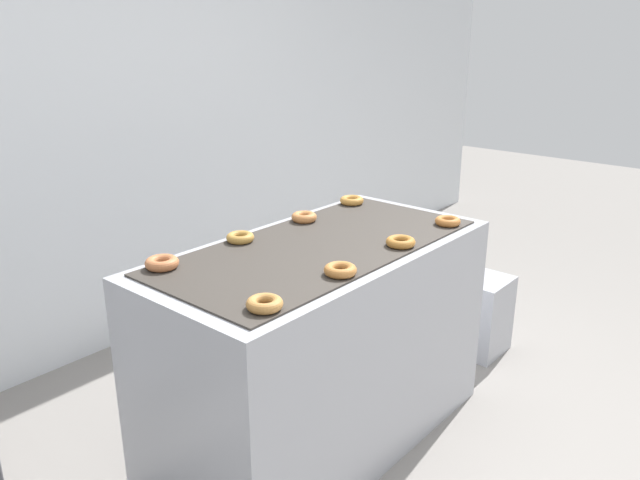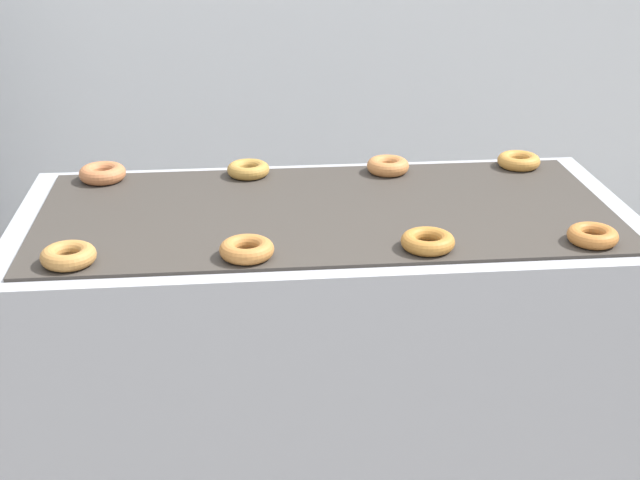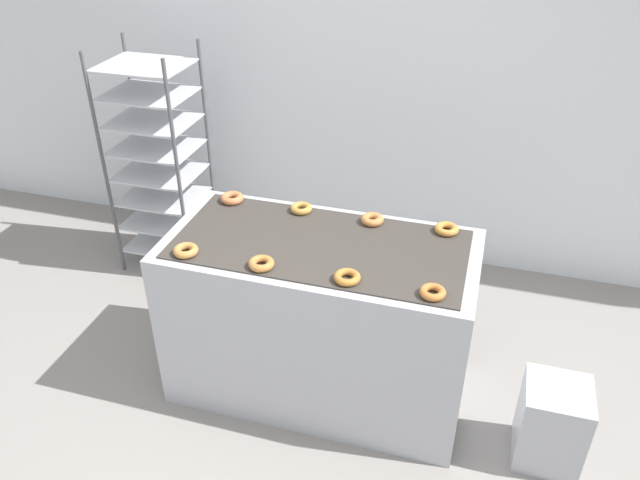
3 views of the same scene
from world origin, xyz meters
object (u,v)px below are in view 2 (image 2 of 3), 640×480
Objects in this scene: donut_far_left at (102,173)px; donut_far_right at (519,161)px; fryer_machine at (325,371)px; donut_near_midleft at (247,249)px; donut_near_left at (68,256)px; donut_near_midright at (428,241)px; donut_far_midright at (388,166)px; donut_far_midleft at (248,169)px; donut_near_right at (593,236)px.

donut_far_left is 1.05× the size of donut_far_right.
donut_near_midleft is (-0.20, -0.27, 0.48)m from fryer_machine.
donut_near_midleft reaches higher than fryer_machine.
donut_near_left is 0.99× the size of donut_near_midright.
donut_near_left and donut_near_midleft have the same top height.
donut_far_midright is (-0.00, 0.53, 0.00)m from donut_near_midright.
donut_near_midright is 0.66m from donut_far_midleft.
donut_near_midleft is 1.05× the size of donut_near_right.
donut_near_right is 0.54m from donut_far_right.
donut_far_left is 1.15m from donut_far_right.
donut_far_left reaches higher than donut_far_midleft.
donut_near_left is 1.02× the size of donut_far_midright.
donut_far_midleft is (0.40, 0.54, -0.00)m from donut_near_left.
fryer_machine is at bearing -56.35° from donut_far_midleft.
fryer_machine is at bearing 53.05° from donut_near_midleft.
donut_near_right is at bearing -89.57° from donut_far_right.
donut_far_left is (-1.15, 0.54, 0.00)m from donut_near_right.
donut_near_midright is (0.78, 0.01, -0.00)m from donut_near_left.
donut_near_right is (0.78, 0.00, -0.00)m from donut_near_midleft.
donut_near_right is at bearing -24.39° from fryer_machine.
donut_near_midleft is at bearing -179.67° from donut_near_right.
donut_near_left is at bearing -90.39° from donut_far_left.
donut_far_right reaches higher than donut_near_midright.
donut_near_midleft is at bearing -126.95° from fryer_machine.
donut_near_left is at bearing -126.08° from donut_far_midleft.
donut_near_midright is (0.40, 0.01, -0.00)m from donut_near_midleft.
donut_near_midleft and donut_far_right have the same top height.
donut_far_left is at bearing -179.73° from donut_far_midleft.
donut_near_left is 0.95× the size of donut_far_left.
donut_far_right is (0.77, 0.55, -0.00)m from donut_near_midleft.
donut_far_midright reaches higher than fryer_machine.
donut_far_midleft is at bearing 178.24° from donut_far_midright.
donut_near_right is at bearing -24.99° from donut_far_left.
donut_near_right is at bearing 0.14° from donut_near_left.
donut_far_right is (-0.00, 0.54, 0.00)m from donut_near_right.
donut_near_midright is 0.66m from donut_far_right.
donut_near_left is (-0.58, -0.26, 0.48)m from fryer_machine.
donut_near_left is at bearing 179.75° from donut_near_midleft.
fryer_machine is 12.87× the size of donut_near_left.
donut_far_midleft reaches higher than fryer_machine.
fryer_machine is 12.25× the size of donut_far_left.
donut_near_midleft is 1.03× the size of donut_far_midleft.
donut_near_midleft is 0.95m from donut_far_right.
donut_far_right is at bearing 2.15° from donut_far_midright.
donut_near_midright is 0.38m from donut_near_right.
fryer_machine is 13.12× the size of donut_far_midright.
donut_far_right is (0.57, 0.28, 0.48)m from fryer_machine.
donut_far_midright is (-0.38, 0.53, 0.00)m from donut_near_right.
donut_near_left is 1.28m from donut_far_right.
donut_far_midleft is at bearing 125.69° from donut_near_midright.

